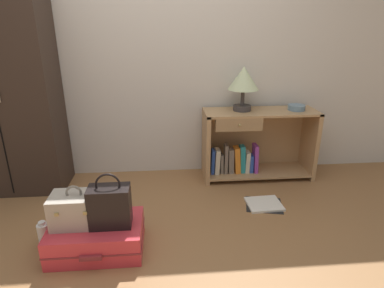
# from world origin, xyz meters

# --- Properties ---
(ground_plane) EXTENTS (9.00, 9.00, 0.00)m
(ground_plane) POSITION_xyz_m (0.00, 0.00, 0.00)
(ground_plane) COLOR olive
(back_wall) EXTENTS (6.40, 0.10, 2.60)m
(back_wall) POSITION_xyz_m (0.00, 1.50, 1.30)
(back_wall) COLOR beige
(back_wall) RESTS_ON ground_plane
(wardrobe) EXTENTS (0.84, 0.47, 1.86)m
(wardrobe) POSITION_xyz_m (-1.34, 1.20, 0.93)
(wardrobe) COLOR #33261E
(wardrobe) RESTS_ON ground_plane
(bookshelf) EXTENTS (1.10, 0.39, 0.69)m
(bookshelf) POSITION_xyz_m (0.91, 1.25, 0.34)
(bookshelf) COLOR tan
(bookshelf) RESTS_ON ground_plane
(table_lamp) EXTENTS (0.29, 0.29, 0.42)m
(table_lamp) POSITION_xyz_m (0.78, 1.26, 0.98)
(table_lamp) COLOR #3D3838
(table_lamp) RESTS_ON bookshelf
(bowl) EXTENTS (0.16, 0.16, 0.05)m
(bowl) POSITION_xyz_m (1.31, 1.23, 0.72)
(bowl) COLOR slate
(bowl) RESTS_ON bookshelf
(suitcase_large) EXTENTS (0.63, 0.44, 0.21)m
(suitcase_large) POSITION_xyz_m (-0.46, 0.18, 0.10)
(suitcase_large) COLOR #D1333D
(suitcase_large) RESTS_ON ground_plane
(train_case) EXTENTS (0.32, 0.23, 0.29)m
(train_case) POSITION_xyz_m (-0.58, 0.20, 0.32)
(train_case) COLOR #A89E8E
(train_case) RESTS_ON suitcase_large
(handbag) EXTENTS (0.27, 0.16, 0.38)m
(handbag) POSITION_xyz_m (-0.34, 0.17, 0.35)
(handbag) COLOR black
(handbag) RESTS_ON suitcase_large
(bottle) EXTENTS (0.08, 0.08, 0.18)m
(bottle) POSITION_xyz_m (-0.85, 0.28, 0.08)
(bottle) COLOR white
(bottle) RESTS_ON ground_plane
(open_book_on_floor) EXTENTS (0.36, 0.32, 0.02)m
(open_book_on_floor) POSITION_xyz_m (0.87, 0.66, 0.01)
(open_book_on_floor) COLOR white
(open_book_on_floor) RESTS_ON ground_plane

